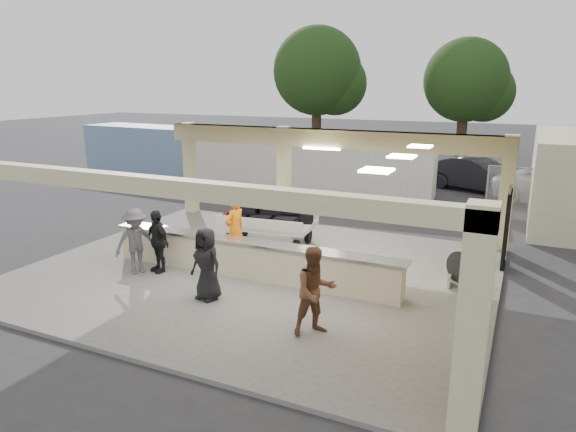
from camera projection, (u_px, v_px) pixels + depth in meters
The scene contains 16 objects.
ground at pixel (259, 274), 13.84m from camera, with size 120.00×120.00×0.00m, color #2D2C2F.
pavilion at pixel (276, 221), 14.00m from camera, with size 12.01×10.00×3.55m.
baggage_counter at pixel (249, 259), 13.26m from camera, with size 8.20×0.58×0.98m.
luggage_cart at pixel (267, 217), 15.84m from camera, with size 2.90×1.96×1.61m.
drum_fan at pixel (464, 267), 12.55m from camera, with size 0.92×0.72×1.00m.
baggage_handler at pixel (235, 230), 14.20m from camera, with size 0.70×0.38×1.91m, color orange.
passenger_a at pixel (315, 291), 10.13m from camera, with size 0.88×0.39×1.82m, color brown.
passenger_b at pixel (157, 241), 13.55m from camera, with size 0.99×0.36×1.68m, color black.
passenger_c at pixel (136, 241), 13.44m from camera, with size 1.13×0.40×1.76m, color #4D4E52.
passenger_d at pixel (207, 264), 11.81m from camera, with size 0.84×0.34×1.72m, color black.
car_white_a at pixel (567, 188), 21.30m from camera, with size 2.59×5.47×1.56m, color white.
car_dark at pixel (477, 174), 24.32m from camera, with size 1.68×4.77×1.59m, color black.
container_white at pixel (308, 166), 24.03m from camera, with size 11.51×2.30×2.49m, color white.
container_blue at pixel (167, 151), 28.52m from camera, with size 10.25×2.46×2.66m, color #7797BE.
tree_left at pixel (322, 75), 36.78m from camera, with size 6.60×6.30×9.00m.
tree_mid at pixel (471, 84), 34.61m from camera, with size 6.00×5.60×8.00m.
Camera 1 is at (6.21, -11.46, 4.99)m, focal length 32.00 mm.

